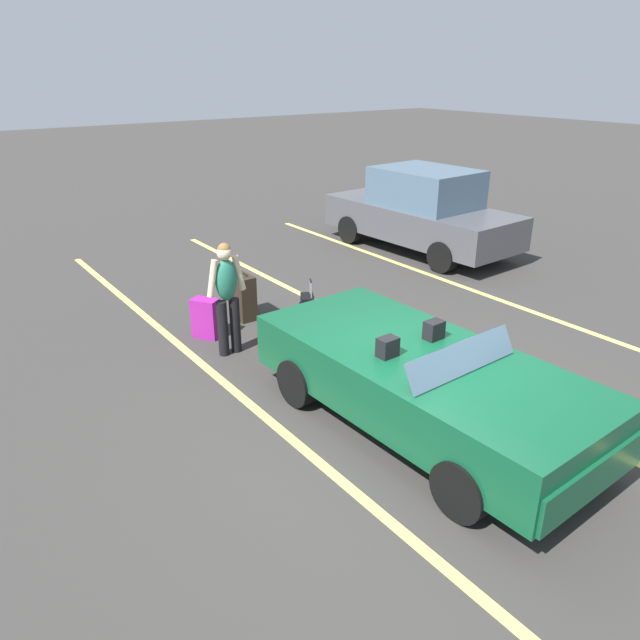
{
  "coord_description": "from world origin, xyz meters",
  "views": [
    {
      "loc": [
        4.09,
        -4.42,
        3.87
      ],
      "look_at": [
        -1.8,
        -0.11,
        0.75
      ],
      "focal_mm": 33.59,
      "sensor_mm": 36.0,
      "label": 1
    }
  ],
  "objects_px": {
    "suitcase_large_black": "(243,297)",
    "parked_sedan_far": "(422,211)",
    "suitcase_medium_bright": "(206,318)",
    "traveler_person": "(227,293)",
    "convertible_car": "(436,389)",
    "duffel_bag": "(275,330)",
    "suitcase_small_carryon": "(307,310)"
  },
  "relations": [
    {
      "from": "suitcase_large_black",
      "to": "convertible_car",
      "type": "bearing_deg",
      "value": -88.89
    },
    {
      "from": "suitcase_large_black",
      "to": "parked_sedan_far",
      "type": "bearing_deg",
      "value": 12.69
    },
    {
      "from": "duffel_bag",
      "to": "parked_sedan_far",
      "type": "bearing_deg",
      "value": 112.54
    },
    {
      "from": "duffel_bag",
      "to": "suitcase_small_carryon",
      "type": "bearing_deg",
      "value": 104.14
    },
    {
      "from": "convertible_car",
      "to": "suitcase_medium_bright",
      "type": "distance_m",
      "value": 4.03
    },
    {
      "from": "duffel_bag",
      "to": "traveler_person",
      "type": "bearing_deg",
      "value": -90.62
    },
    {
      "from": "suitcase_large_black",
      "to": "suitcase_medium_bright",
      "type": "height_order",
      "value": "suitcase_large_black"
    },
    {
      "from": "traveler_person",
      "to": "convertible_car",
      "type": "bearing_deg",
      "value": 14.79
    },
    {
      "from": "suitcase_large_black",
      "to": "suitcase_small_carryon",
      "type": "distance_m",
      "value": 1.11
    },
    {
      "from": "convertible_car",
      "to": "suitcase_large_black",
      "type": "height_order",
      "value": "convertible_car"
    },
    {
      "from": "convertible_car",
      "to": "suitcase_small_carryon",
      "type": "height_order",
      "value": "convertible_car"
    },
    {
      "from": "suitcase_large_black",
      "to": "parked_sedan_far",
      "type": "xyz_separation_m",
      "value": [
        -1.12,
        5.17,
        0.52
      ]
    },
    {
      "from": "traveler_person",
      "to": "suitcase_small_carryon",
      "type": "bearing_deg",
      "value": 96.7
    },
    {
      "from": "suitcase_small_carryon",
      "to": "parked_sedan_far",
      "type": "distance_m",
      "value": 4.94
    },
    {
      "from": "suitcase_medium_bright",
      "to": "traveler_person",
      "type": "height_order",
      "value": "traveler_person"
    },
    {
      "from": "traveler_person",
      "to": "parked_sedan_far",
      "type": "distance_m",
      "value": 6.35
    },
    {
      "from": "duffel_bag",
      "to": "parked_sedan_far",
      "type": "relative_size",
      "value": 0.15
    },
    {
      "from": "suitcase_small_carryon",
      "to": "traveler_person",
      "type": "bearing_deg",
      "value": 36.57
    },
    {
      "from": "convertible_car",
      "to": "duffel_bag",
      "type": "distance_m",
      "value": 3.24
    },
    {
      "from": "suitcase_medium_bright",
      "to": "traveler_person",
      "type": "relative_size",
      "value": 0.38
    },
    {
      "from": "convertible_car",
      "to": "suitcase_medium_bright",
      "type": "bearing_deg",
      "value": -169.32
    },
    {
      "from": "duffel_bag",
      "to": "traveler_person",
      "type": "relative_size",
      "value": 0.42
    },
    {
      "from": "convertible_car",
      "to": "traveler_person",
      "type": "height_order",
      "value": "traveler_person"
    },
    {
      "from": "convertible_car",
      "to": "suitcase_small_carryon",
      "type": "relative_size",
      "value": 5.54
    },
    {
      "from": "traveler_person",
      "to": "parked_sedan_far",
      "type": "relative_size",
      "value": 0.36
    },
    {
      "from": "convertible_car",
      "to": "parked_sedan_far",
      "type": "relative_size",
      "value": 0.92
    },
    {
      "from": "suitcase_medium_bright",
      "to": "duffel_bag",
      "type": "bearing_deg",
      "value": -75.86
    },
    {
      "from": "duffel_bag",
      "to": "parked_sedan_far",
      "type": "distance_m",
      "value": 5.69
    },
    {
      "from": "traveler_person",
      "to": "duffel_bag",
      "type": "bearing_deg",
      "value": 89.35
    },
    {
      "from": "traveler_person",
      "to": "suitcase_large_black",
      "type": "bearing_deg",
      "value": 142.22
    },
    {
      "from": "suitcase_medium_bright",
      "to": "traveler_person",
      "type": "distance_m",
      "value": 0.94
    },
    {
      "from": "duffel_bag",
      "to": "traveler_person",
      "type": "xyz_separation_m",
      "value": [
        -0.01,
        -0.76,
        0.77
      ]
    }
  ]
}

